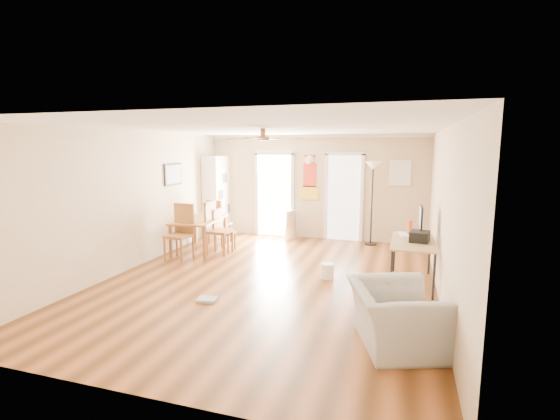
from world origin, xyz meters
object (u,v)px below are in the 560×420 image
(torchiere_lamp, at_px, (372,204))
(wastebasket_b, at_px, (395,302))
(armchair, at_px, (396,317))
(wastebasket_a, at_px, (327,271))
(bookshelf, at_px, (217,196))
(computer_desk, at_px, (412,262))
(trash_can, at_px, (291,225))
(dining_chair_right_b, at_px, (219,228))
(dining_table, at_px, (199,235))
(dining_chair_far, at_px, (220,221))
(dining_chair_right_a, at_px, (225,230))
(dining_chair_near, at_px, (179,233))
(printer, at_px, (420,237))

(torchiere_lamp, height_order, wastebasket_b, torchiere_lamp)
(armchair, bearing_deg, wastebasket_a, 9.59)
(bookshelf, height_order, computer_desk, bookshelf)
(trash_can, height_order, computer_desk, computer_desk)
(bookshelf, bearing_deg, torchiere_lamp, 14.05)
(dining_chair_right_b, distance_m, trash_can, 2.15)
(dining_table, height_order, armchair, dining_table)
(dining_chair_right_b, distance_m, dining_chair_far, 1.08)
(bookshelf, xyz_separation_m, wastebasket_a, (3.46, -2.74, -0.90))
(bookshelf, bearing_deg, dining_chair_far, -47.60)
(dining_chair_right_b, xyz_separation_m, armchair, (3.75, -3.13, -0.21))
(dining_chair_right_a, relative_size, wastebasket_a, 3.49)
(dining_table, bearing_deg, dining_chair_near, -93.46)
(dining_chair_right_a, relative_size, dining_chair_far, 0.89)
(bookshelf, distance_m, dining_table, 1.86)
(dining_chair_right_b, xyz_separation_m, torchiere_lamp, (3.05, 1.84, 0.42))
(dining_chair_right_b, xyz_separation_m, printer, (4.05, -0.84, 0.27))
(dining_table, relative_size, dining_chair_far, 1.39)
(dining_chair_right_a, height_order, trash_can, dining_chair_right_a)
(dining_chair_near, relative_size, dining_chair_far, 1.08)
(dining_table, relative_size, wastebasket_b, 4.82)
(wastebasket_a, xyz_separation_m, wastebasket_b, (1.19, -1.19, 0.02))
(bookshelf, height_order, wastebasket_a, bookshelf)
(computer_desk, bearing_deg, torchiere_lamp, 108.76)
(dining_chair_far, xyz_separation_m, torchiere_lamp, (3.52, 0.87, 0.46))
(bookshelf, xyz_separation_m, dining_chair_right_b, (0.92, -1.81, -0.47))
(dining_chair_right_b, distance_m, printer, 4.14)
(dining_chair_right_b, distance_m, armchair, 4.89)
(dining_chair_near, relative_size, armchair, 1.03)
(dining_chair_right_a, relative_size, trash_can, 1.27)
(printer, relative_size, wastebasket_a, 1.26)
(wastebasket_b, bearing_deg, dining_chair_right_a, 147.31)
(dining_table, xyz_separation_m, dining_chair_right_b, (0.55, -0.11, 0.20))
(dining_chair_far, distance_m, wastebasket_a, 3.58)
(bookshelf, height_order, dining_chair_far, bookshelf)
(bookshelf, distance_m, dining_chair_right_b, 2.08)
(dining_chair_right_a, xyz_separation_m, wastebasket_b, (3.72, -2.39, -0.32))
(dining_chair_right_a, relative_size, printer, 2.78)
(dining_chair_near, distance_m, printer, 4.66)
(dining_chair_near, bearing_deg, armchair, -25.11)
(armchair, bearing_deg, dining_chair_right_b, 30.73)
(trash_can, distance_m, torchiere_lamp, 2.05)
(bookshelf, height_order, dining_chair_right_a, bookshelf)
(dining_table, xyz_separation_m, printer, (4.60, -0.95, 0.47))
(dining_chair_right_b, distance_m, computer_desk, 4.04)
(dining_table, relative_size, printer, 4.31)
(computer_desk, height_order, wastebasket_b, computer_desk)
(bookshelf, relative_size, armchair, 1.88)
(printer, bearing_deg, computer_desk, 172.72)
(bookshelf, distance_m, printer, 5.64)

